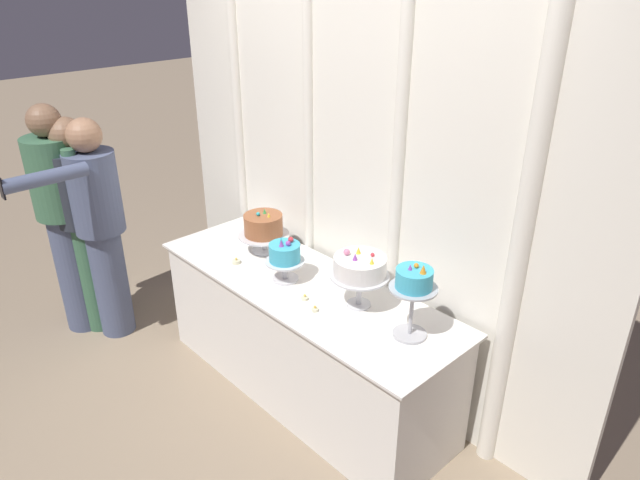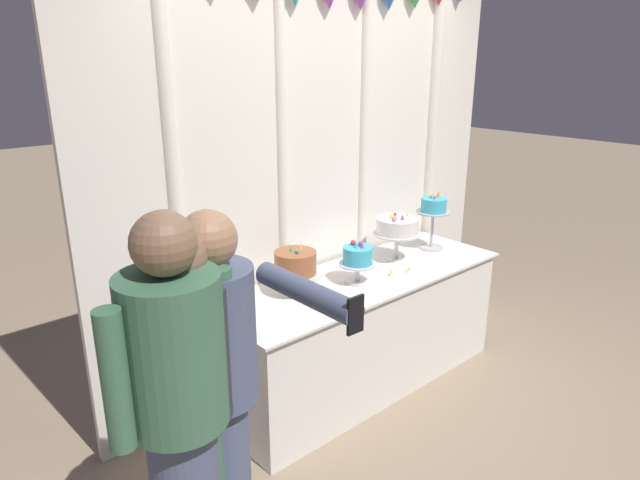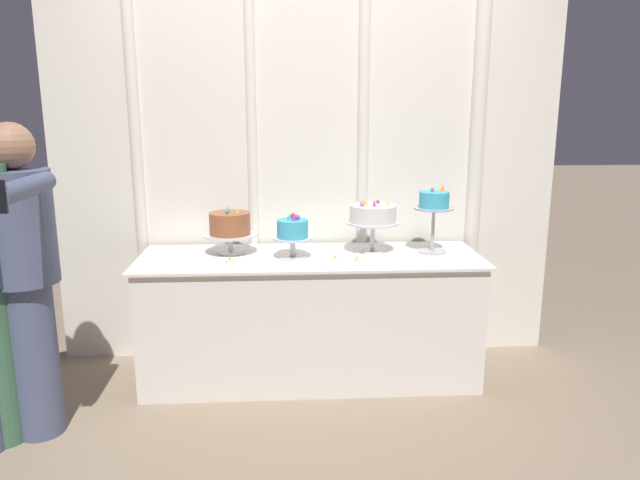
{
  "view_description": "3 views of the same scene",
  "coord_description": "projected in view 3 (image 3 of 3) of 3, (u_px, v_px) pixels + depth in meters",
  "views": [
    {
      "loc": [
        2.1,
        -1.73,
        2.37
      ],
      "look_at": [
        -0.01,
        0.24,
        0.96
      ],
      "focal_mm": 32.35,
      "sensor_mm": 36.0,
      "label": 1
    },
    {
      "loc": [
        -2.31,
        -2.1,
        2.03
      ],
      "look_at": [
        -0.3,
        0.16,
        1.03
      ],
      "focal_mm": 31.46,
      "sensor_mm": 36.0,
      "label": 2
    },
    {
      "loc": [
        -0.15,
        -3.24,
        1.61
      ],
      "look_at": [
        0.06,
        0.22,
        0.81
      ],
      "focal_mm": 33.74,
      "sensor_mm": 36.0,
      "label": 3
    }
  ],
  "objects": [
    {
      "name": "tealight_near_right",
      "position": [
        357.0,
        260.0,
        3.32
      ],
      "size": [
        0.04,
        0.04,
        0.03
      ],
      "color": "beige",
      "rests_on": "cake_table"
    },
    {
      "name": "cake_display_midleft",
      "position": [
        293.0,
        232.0,
        3.37
      ],
      "size": [
        0.22,
        0.22,
        0.26
      ],
      "color": "silver",
      "rests_on": "cake_table"
    },
    {
      "name": "cake_table",
      "position": [
        310.0,
        317.0,
        3.53
      ],
      "size": [
        1.96,
        0.65,
        0.74
      ],
      "color": "white",
      "rests_on": "ground_plane"
    },
    {
      "name": "cake_display_midright",
      "position": [
        373.0,
        216.0,
        3.48
      ],
      "size": [
        0.31,
        0.31,
        0.32
      ],
      "color": "silver",
      "rests_on": "cake_table"
    },
    {
      "name": "guest_girl_blue_dress",
      "position": [
        23.0,
        269.0,
        2.81
      ],
      "size": [
        0.44,
        0.77,
        1.52
      ],
      "color": "#4C5675",
      "rests_on": "ground_plane"
    },
    {
      "name": "tealight_far_left",
      "position": [
        230.0,
        261.0,
        3.29
      ],
      "size": [
        0.05,
        0.05,
        0.04
      ],
      "color": "beige",
      "rests_on": "cake_table"
    },
    {
      "name": "draped_curtain",
      "position": [
        312.0,
        126.0,
        3.65
      ],
      "size": [
        3.11,
        0.15,
        2.79
      ],
      "color": "white",
      "rests_on": "ground_plane"
    },
    {
      "name": "ground_plane",
      "position": [
        311.0,
        383.0,
        3.52
      ],
      "size": [
        24.0,
        24.0,
        0.0
      ],
      "primitive_type": "plane",
      "color": "gray"
    },
    {
      "name": "cake_display_rightmost",
      "position": [
        434.0,
        206.0,
        3.48
      ],
      "size": [
        0.23,
        0.23,
        0.4
      ],
      "color": "#B2B2B7",
      "rests_on": "cake_table"
    },
    {
      "name": "tealight_near_left",
      "position": [
        335.0,
        259.0,
        3.35
      ],
      "size": [
        0.04,
        0.04,
        0.03
      ],
      "color": "beige",
      "rests_on": "cake_table"
    },
    {
      "name": "cake_display_leftmost",
      "position": [
        230.0,
        226.0,
        3.47
      ],
      "size": [
        0.31,
        0.31,
        0.27
      ],
      "color": "silver",
      "rests_on": "cake_table"
    }
  ]
}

